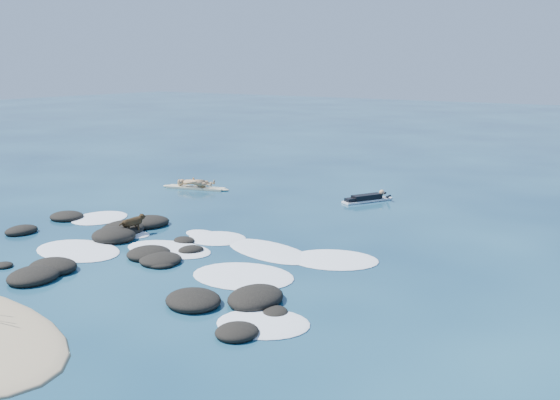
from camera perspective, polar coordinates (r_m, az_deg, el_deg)
The scene contains 6 objects.
ground at distance 20.78m, azimuth -9.63°, elevation -3.90°, with size 160.00×160.00×0.00m, color #0A2642.
reef_rocks at distance 19.74m, azimuth -13.69°, elevation -4.63°, with size 13.06×7.81×0.55m.
breaking_foam at distance 19.51m, azimuth -7.31°, elevation -4.88°, with size 13.40×7.66×0.12m.
standing_surfer_rig at distance 29.36m, azimuth -7.77°, elevation 2.47°, with size 3.33×1.34×1.92m.
paddling_surfer_rig at distance 26.78m, azimuth 7.99°, elevation 0.16°, with size 1.65×2.36×0.43m.
dog at distance 21.83m, azimuth -13.25°, elevation -1.95°, with size 0.34×1.15×0.73m.
Camera 1 is at (13.88, -14.34, 5.78)m, focal length 40.00 mm.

